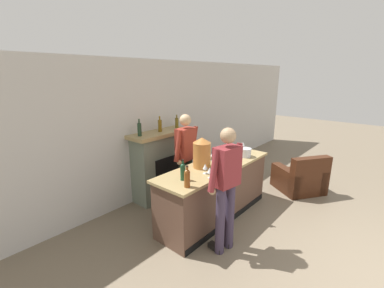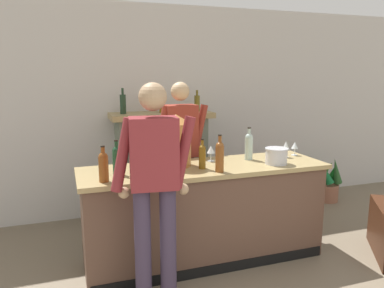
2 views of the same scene
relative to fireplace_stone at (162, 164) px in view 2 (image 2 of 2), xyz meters
The scene contains 18 objects.
wall_back_panel 0.73m from the fireplace_stone, 68.78° to the left, with size 12.00×0.07×2.75m.
bar_counter 1.34m from the fireplace_stone, 85.75° to the right, with size 2.44×0.73×0.98m.
fireplace_stone is the anchor object (origin of this frame).
potted_plant_corner 2.52m from the fireplace_stone, ahead, with size 0.38×0.42×0.69m.
person_customer 2.06m from the fireplace_stone, 105.98° to the right, with size 0.65×0.34×1.81m.
person_bartender 0.71m from the fireplace_stone, 84.97° to the right, with size 0.66×0.32×1.78m.
copper_dispenser 1.33m from the fireplace_stone, 97.59° to the right, with size 0.30×0.33×0.51m.
ice_bucket_steel 1.71m from the fireplace_stone, 61.24° to the right, with size 0.23×0.23×0.16m.
wine_bottle_burgundy_dark 1.83m from the fireplace_stone, 120.08° to the right, with size 0.08×0.08×0.31m.
wine_bottle_riesling_slim 1.63m from the fireplace_stone, 84.56° to the right, with size 0.08×0.08×0.35m.
wine_bottle_cabernet_heavy 1.46m from the fireplace_stone, 88.45° to the right, with size 0.07×0.07×0.29m.
wine_bottle_port_short 1.59m from the fireplace_stone, 119.47° to the right, with size 0.08×0.08×0.31m.
wine_bottle_chardonnay_pale 1.43m from the fireplace_stone, 62.17° to the right, with size 0.08×0.08×0.34m.
wine_glass_by_dispenser 1.52m from the fireplace_stone, 103.72° to the right, with size 0.07×0.07×0.16m.
wine_glass_back_row 1.70m from the fireplace_stone, 105.59° to the right, with size 0.08×0.08×0.16m.
wine_glass_near_bucket 1.74m from the fireplace_stone, 44.52° to the right, with size 0.07×0.07×0.15m.
wine_glass_mid_counter 1.24m from the fireplace_stone, 78.72° to the right, with size 0.08×0.08×0.16m.
wine_glass_front_left 1.68m from the fireplace_stone, 49.55° to the right, with size 0.07×0.07×0.18m.
Camera 2 is at (-1.29, -0.45, 1.88)m, focal length 35.00 mm.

